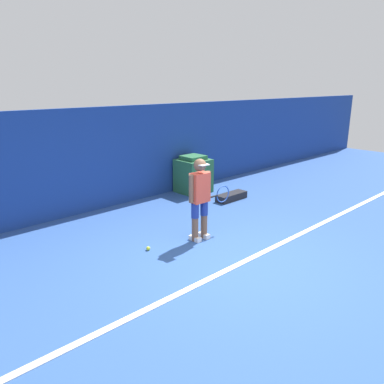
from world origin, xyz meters
name	(u,v)px	position (x,y,z in m)	size (l,w,h in m)	color
ground_plane	(237,264)	(0.00, 0.00, 0.00)	(24.00, 24.00, 0.00)	#2D5193
back_wall	(104,158)	(0.00, 3.91, 1.13)	(24.00, 0.10, 2.25)	navy
court_baseline	(239,264)	(0.00, -0.04, 0.01)	(21.60, 0.10, 0.01)	white
tennis_player	(200,196)	(0.27, 1.11, 0.82)	(0.99, 0.29, 1.49)	brown
tennis_ball	(148,248)	(-0.71, 1.36, 0.03)	(0.07, 0.07, 0.07)	#D1E533
covered_chair	(193,175)	(2.30, 3.44, 0.46)	(0.77, 0.74, 0.96)	#28663D
equipment_bag	(231,196)	(2.49, 2.29, 0.08)	(0.86, 0.29, 0.17)	black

